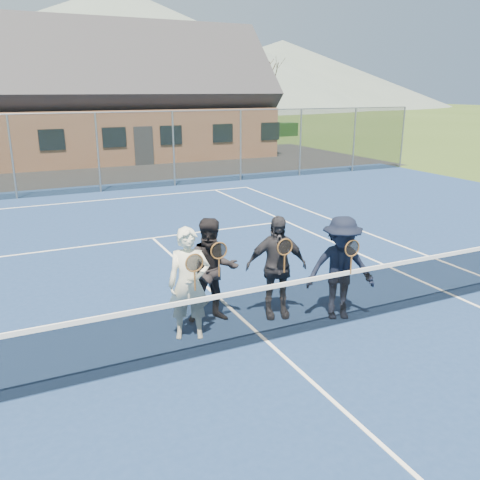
{
  "coord_description": "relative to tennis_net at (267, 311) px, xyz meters",
  "views": [
    {
      "loc": [
        -3.47,
        -6.31,
        3.82
      ],
      "look_at": [
        0.25,
        1.5,
        1.25
      ],
      "focal_mm": 38.0,
      "sensor_mm": 36.0,
      "label": 1
    }
  ],
  "objects": [
    {
      "name": "player_c",
      "position": [
        0.59,
        0.78,
        0.38
      ],
      "size": [
        1.14,
        0.72,
        1.8
      ],
      "color": "#27262C",
      "rests_on": "court_surface"
    },
    {
      "name": "clubhouse",
      "position": [
        4.0,
        24.0,
        3.45
      ],
      "size": [
        15.6,
        8.2,
        7.7
      ],
      "color": "#9E6B4C",
      "rests_on": "ground"
    },
    {
      "name": "court_surface",
      "position": [
        0.0,
        0.0,
        -0.53
      ],
      "size": [
        30.0,
        30.0,
        0.02
      ],
      "primitive_type": "cube",
      "color": "navy",
      "rests_on": "ground"
    },
    {
      "name": "player_b",
      "position": [
        -0.46,
        1.07,
        0.38
      ],
      "size": [
        0.99,
        0.84,
        1.8
      ],
      "color": "black",
      "rests_on": "court_surface"
    },
    {
      "name": "player_d",
      "position": [
        1.55,
        0.26,
        0.38
      ],
      "size": [
        1.33,
        1.06,
        1.8
      ],
      "color": "black",
      "rests_on": "court_surface"
    },
    {
      "name": "tennis_net",
      "position": [
        0.0,
        0.0,
        0.0
      ],
      "size": [
        11.68,
        0.08,
        1.1
      ],
      "color": "slate",
      "rests_on": "ground"
    },
    {
      "name": "tree_d",
      "position": [
        12.0,
        33.0,
        5.25
      ],
      "size": [
        3.2,
        3.2,
        7.77
      ],
      "color": "#382214",
      "rests_on": "ground"
    },
    {
      "name": "perimeter_fence",
      "position": [
        0.0,
        13.5,
        0.99
      ],
      "size": [
        30.07,
        0.07,
        3.02
      ],
      "color": "slate",
      "rests_on": "ground"
    },
    {
      "name": "hill_centre",
      "position": [
        20.0,
        95.0,
        10.46
      ],
      "size": [
        120.0,
        120.0,
        22.0
      ],
      "primitive_type": "cone",
      "color": "#586961",
      "rests_on": "ground"
    },
    {
      "name": "ground",
      "position": [
        0.0,
        20.0,
        -0.54
      ],
      "size": [
        220.0,
        220.0,
        0.0
      ],
      "primitive_type": "plane",
      "color": "#324A1A",
      "rests_on": "ground"
    },
    {
      "name": "tree_e",
      "position": [
        18.0,
        33.0,
        5.25
      ],
      "size": [
        3.2,
        3.2,
        7.77
      ],
      "color": "#3C2516",
      "rests_on": "ground"
    },
    {
      "name": "hill_east",
      "position": [
        55.0,
        95.0,
        6.46
      ],
      "size": [
        90.0,
        90.0,
        14.0
      ],
      "primitive_type": "cone",
      "color": "#53645B",
      "rests_on": "ground"
    },
    {
      "name": "tree_c",
      "position": [
        2.0,
        33.0,
        5.25
      ],
      "size": [
        3.2,
        3.2,
        7.77
      ],
      "color": "#3B2515",
      "rests_on": "ground"
    },
    {
      "name": "court_markings",
      "position": [
        0.0,
        0.0,
        -0.51
      ],
      "size": [
        11.03,
        23.83,
        0.01
      ],
      "color": "white",
      "rests_on": "court_surface"
    },
    {
      "name": "hedge_row",
      "position": [
        0.0,
        32.0,
        0.01
      ],
      "size": [
        40.0,
        1.2,
        1.1
      ],
      "primitive_type": "cube",
      "color": "black",
      "rests_on": "ground"
    },
    {
      "name": "player_a",
      "position": [
        -1.02,
        0.68,
        0.38
      ],
      "size": [
        0.76,
        0.63,
        1.8
      ],
      "color": "white",
      "rests_on": "court_surface"
    }
  ]
}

